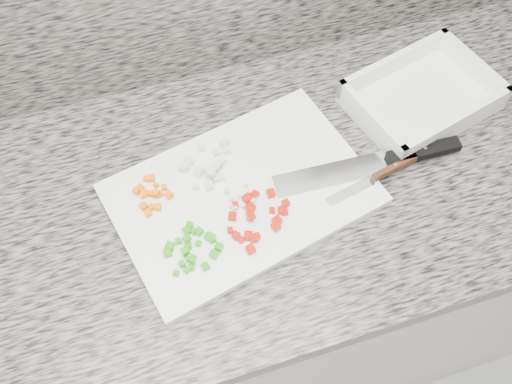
% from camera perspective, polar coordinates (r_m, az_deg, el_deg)
% --- Properties ---
extents(cabinet, '(3.92, 0.62, 0.86)m').
position_cam_1_polar(cabinet, '(1.45, -4.95, -10.36)').
color(cabinet, silver).
rests_on(cabinet, ground).
extents(countertop, '(3.96, 0.64, 0.04)m').
position_cam_1_polar(countertop, '(1.05, -6.77, -1.57)').
color(countertop, slate).
rests_on(countertop, cabinet).
extents(cutting_board, '(0.50, 0.39, 0.01)m').
position_cam_1_polar(cutting_board, '(1.02, -1.41, -0.18)').
color(cutting_board, white).
rests_on(cutting_board, countertop).
extents(carrot_pile, '(0.07, 0.08, 0.02)m').
position_cam_1_polar(carrot_pile, '(1.02, -10.39, -0.25)').
color(carrot_pile, orange).
rests_on(carrot_pile, cutting_board).
extents(onion_pile, '(0.10, 0.10, 0.02)m').
position_cam_1_polar(onion_pile, '(1.04, -4.98, 2.63)').
color(onion_pile, beige).
rests_on(onion_pile, cutting_board).
extents(green_pepper_pile, '(0.10, 0.10, 0.02)m').
position_cam_1_polar(green_pepper_pile, '(0.96, -6.30, -5.40)').
color(green_pepper_pile, '#279C0E').
rests_on(green_pepper_pile, cutting_board).
extents(red_pepper_pile, '(0.12, 0.12, 0.02)m').
position_cam_1_polar(red_pepper_pile, '(0.98, 0.09, -2.69)').
color(red_pepper_pile, '#C21602').
rests_on(red_pepper_pile, cutting_board).
extents(garlic_pile, '(0.06, 0.05, 0.01)m').
position_cam_1_polar(garlic_pile, '(1.00, -1.37, -0.66)').
color(garlic_pile, beige).
rests_on(garlic_pile, cutting_board).
extents(chef_knife, '(0.36, 0.06, 0.02)m').
position_cam_1_polar(chef_knife, '(1.08, 13.50, 3.22)').
color(chef_knife, silver).
rests_on(chef_knife, cutting_board).
extents(paring_knife, '(0.19, 0.05, 0.02)m').
position_cam_1_polar(paring_knife, '(1.05, 12.61, 1.81)').
color(paring_knife, silver).
rests_on(paring_knife, cutting_board).
extents(tray, '(0.31, 0.26, 0.06)m').
position_cam_1_polar(tray, '(1.18, 16.22, 9.02)').
color(tray, white).
rests_on(tray, countertop).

